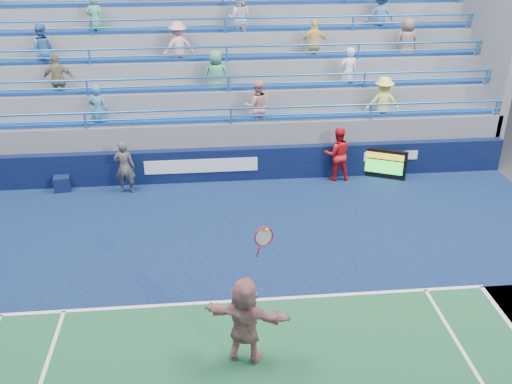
{
  "coord_description": "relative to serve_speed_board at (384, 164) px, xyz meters",
  "views": [
    {
      "loc": [
        -0.86,
        -10.41,
        7.94
      ],
      "look_at": [
        0.39,
        2.5,
        1.5
      ],
      "focal_mm": 40.0,
      "sensor_mm": 36.0,
      "label": 1
    }
  ],
  "objects": [
    {
      "name": "judge_chair",
      "position": [
        -10.32,
        0.07,
        -0.22
      ],
      "size": [
        0.55,
        0.55,
        0.86
      ],
      "color": "#0D183F",
      "rests_on": "ground"
    },
    {
      "name": "tennis_player",
      "position": [
        -5.2,
        -7.96,
        0.43
      ],
      "size": [
        1.79,
        1.05,
        2.95
      ],
      "color": "silver",
      "rests_on": "ground"
    },
    {
      "name": "ground",
      "position": [
        -4.96,
        -6.17,
        -0.5
      ],
      "size": [
        120.0,
        120.0,
        0.0
      ],
      "primitive_type": "plane",
      "color": "#333538"
    },
    {
      "name": "bleacher_stand",
      "position": [
        -4.96,
        4.1,
        1.05
      ],
      "size": [
        18.0,
        5.6,
        6.13
      ],
      "color": "slate",
      "rests_on": "ground"
    },
    {
      "name": "serve_speed_board",
      "position": [
        0.0,
        0.0,
        0.0
      ],
      "size": [
        1.37,
        0.73,
        0.99
      ],
      "color": "black",
      "rests_on": "ground"
    },
    {
      "name": "ball_girl",
      "position": [
        -1.58,
        0.05,
        0.39
      ],
      "size": [
        0.87,
        0.68,
        1.78
      ],
      "primitive_type": "imported",
      "rotation": [
        0.0,
        0.0,
        3.13
      ],
      "color": "red",
      "rests_on": "ground"
    },
    {
      "name": "sponsor_wall",
      "position": [
        -4.95,
        0.33,
        0.05
      ],
      "size": [
        18.0,
        0.32,
        1.1
      ],
      "color": "#091036",
      "rests_on": "ground"
    },
    {
      "name": "line_judge",
      "position": [
        -8.3,
        -0.26,
        0.35
      ],
      "size": [
        0.64,
        0.44,
        1.7
      ],
      "primitive_type": "imported",
      "rotation": [
        0.0,
        0.0,
        3.09
      ],
      "color": "#141737",
      "rests_on": "ground"
    }
  ]
}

